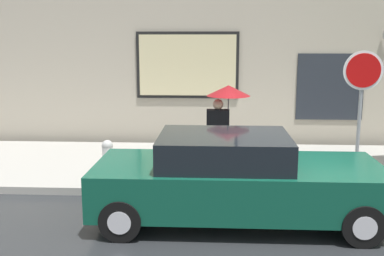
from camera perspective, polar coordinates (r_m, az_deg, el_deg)
ground_plane at (r=7.95m, az=8.46°, el=-11.11°), size 60.00×60.00×0.00m
sidewalk at (r=10.76m, az=7.00°, el=-4.74°), size 20.00×4.00×0.15m
building_facade at (r=12.87m, az=6.57°, el=13.19°), size 20.00×0.67×7.00m
parked_car at (r=7.59m, az=5.38°, el=-6.34°), size 4.65×1.95×1.46m
fire_hydrant at (r=9.59m, az=-10.43°, el=-3.89°), size 0.30×0.44×0.81m
pedestrian_with_umbrella at (r=9.57m, az=4.08°, el=2.83°), size 0.91×0.91×1.89m
stop_sign at (r=9.50m, az=20.35°, el=4.39°), size 0.76×0.10×2.62m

